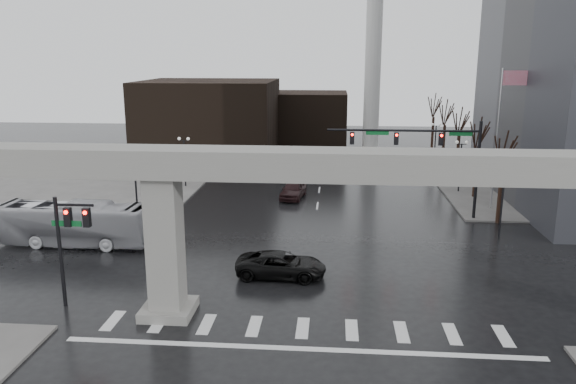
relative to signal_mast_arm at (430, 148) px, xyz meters
name	(u,v)px	position (x,y,z in m)	size (l,w,h in m)	color
ground	(304,319)	(-8.99, -18.80, -5.83)	(160.00, 160.00, 0.00)	black
sidewalk_ne	(559,177)	(17.01, 17.20, -5.75)	(28.00, 36.00, 0.15)	slate
sidewalk_nw	(98,169)	(-34.99, 17.20, -5.75)	(28.00, 36.00, 0.15)	slate
elevated_guideway	(331,188)	(-7.73, -18.80, 1.05)	(48.00, 2.60, 8.70)	gray
building_far_left	(209,122)	(-22.99, 23.20, -0.83)	(16.00, 14.00, 10.00)	black
building_far_mid	(310,121)	(-10.99, 33.20, -1.83)	(10.00, 10.00, 8.00)	black
smokestack	(373,52)	(-2.99, 27.20, 7.52)	(3.60, 3.60, 30.00)	silver
signal_mast_arm	(430,148)	(0.00, 0.00, 0.00)	(12.12, 0.43, 8.00)	black
signal_left_pole	(69,233)	(-21.24, -18.30, -1.76)	(2.30, 0.30, 6.00)	black
flagpole_assembly	(502,123)	(6.30, 3.20, 1.70)	(2.06, 0.12, 12.00)	silver
lamp_right_0	(503,192)	(4.51, -4.80, -2.36)	(1.22, 0.32, 5.11)	black
lamp_right_1	(461,157)	(4.51, 9.20, -2.36)	(1.22, 0.32, 5.11)	black
lamp_right_2	(436,137)	(4.51, 23.20, -2.36)	(1.22, 0.32, 5.11)	black
lamp_left_0	(136,185)	(-22.49, -4.80, -2.36)	(1.22, 0.32, 5.11)	black
lamp_left_1	(184,153)	(-22.49, 9.20, -2.36)	(1.22, 0.32, 5.11)	black
lamp_left_2	(214,134)	(-22.49, 23.20, -2.36)	(1.22, 0.32, 5.11)	black
tree_right_0	(501,189)	(5.54, -0.78, -3.04)	(1.09, 1.58, 7.50)	black
tree_right_1	(476,168)	(5.54, 7.22, -2.98)	(1.09, 1.61, 7.67)	black
tree_right_2	(458,153)	(5.54, 15.22, -2.91)	(1.10, 1.63, 7.85)	black
tree_right_3	(444,141)	(5.54, 23.22, -2.85)	(1.11, 1.66, 8.02)	black
tree_right_4	(433,131)	(5.54, 31.22, -2.79)	(1.12, 1.69, 8.19)	black
pickup_truck	(281,265)	(-10.67, -13.34, -5.08)	(2.49, 5.40, 1.50)	black
city_bus	(72,224)	(-25.78, -8.72, -4.28)	(2.59, 11.09, 3.09)	silver
far_car	(293,190)	(-11.34, 5.75, -5.02)	(1.90, 4.73, 1.61)	black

